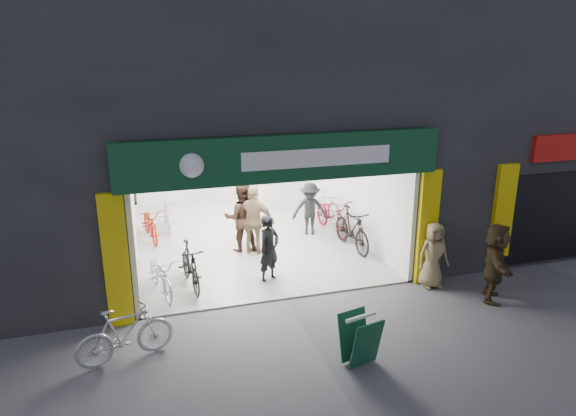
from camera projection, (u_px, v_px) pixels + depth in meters
name	position (u px, v px, depth m)	size (l,w,h in m)	color
ground	(285.00, 300.00, 10.76)	(60.00, 60.00, 0.00)	#56565B
building	(265.00, 77.00, 14.32)	(17.00, 10.27, 8.00)	#232326
bike_left_front	(161.00, 274.00, 10.93)	(0.59, 1.70, 0.89)	#B6B6BB
bike_left_midfront	(190.00, 266.00, 11.21)	(0.47, 1.68, 1.01)	black
bike_left_midback	(151.00, 223.00, 14.10)	(0.62, 1.79, 0.94)	#9B1B0E
bike_left_back	(167.00, 215.00, 14.81)	(0.44, 1.57, 0.94)	#B6B6BB
bike_right_front	(352.00, 229.00, 13.36)	(0.53, 1.88, 1.13)	black
bike_right_mid	(332.00, 215.00, 14.63)	(0.70, 2.01, 1.06)	maroon
bike_right_back	(327.00, 209.00, 15.00)	(0.54, 1.90, 1.14)	silver
parked_bike	(125.00, 334.00, 8.54)	(0.46, 1.63, 0.98)	#B6B6BB
customer_a	(269.00, 249.00, 11.44)	(0.57, 0.37, 1.55)	black
customer_b	(241.00, 218.00, 13.14)	(0.89, 0.70, 1.84)	#372119
customer_c	(310.00, 210.00, 14.31)	(0.99, 0.57, 1.53)	black
customer_d	(254.00, 221.00, 12.92)	(1.06, 0.44, 1.81)	#917154
pedestrian_near	(433.00, 255.00, 11.19)	(0.72, 0.47, 1.48)	olive
pedestrian_far	(495.00, 262.00, 10.54)	(1.56, 0.50, 1.68)	#3D2E1B
sandwich_board	(360.00, 338.00, 8.45)	(0.66, 0.68, 0.86)	#10432A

